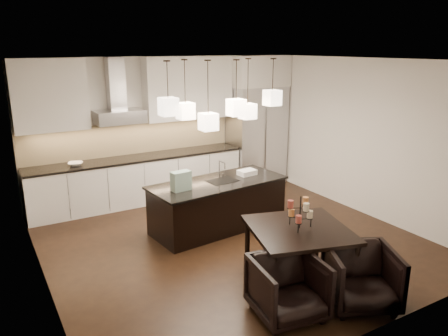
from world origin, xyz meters
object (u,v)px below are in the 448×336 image
refrigerator (256,135)px  island_body (218,206)px  dining_table (298,254)px  armchair_right (361,277)px  armchair_left (288,288)px

refrigerator → island_body: size_ratio=0.96×
island_body → dining_table: 2.02m
dining_table → armchair_right: 0.88m
refrigerator → armchair_left: bearing=-120.2°
dining_table → armchair_left: size_ratio=1.57×
island_body → dining_table: bearing=-94.0°
refrigerator → armchair_right: refrigerator is taller
refrigerator → island_body: 2.81m
refrigerator → armchair_left: size_ratio=2.77×
refrigerator → armchair_right: 5.04m
armchair_left → armchair_right: size_ratio=0.98×
island_body → armchair_left: 2.67m
armchair_right → dining_table: bearing=134.1°
armchair_right → refrigerator: bearing=97.0°
armchair_left → armchair_right: (0.89, -0.26, 0.01)m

